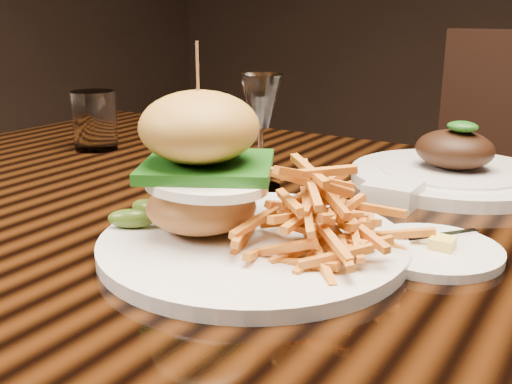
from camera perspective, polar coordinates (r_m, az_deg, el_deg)
The scene contains 8 objects.
dining_table at distance 0.79m, azimuth 6.70°, elevation -7.25°, with size 1.60×0.90×0.75m.
burger_plate at distance 0.63m, azimuth -0.66°, elevation -0.53°, with size 0.33×0.33×0.22m.
side_saucer at distance 0.66m, azimuth 16.46°, elevation -5.34°, with size 0.14×0.14×0.02m.
ramekin at distance 0.81m, azimuth 12.92°, elevation -0.16°, with size 0.07×0.07×0.03m, color silver.
wine_glass at distance 0.84m, azimuth 0.47°, elevation 8.19°, with size 0.06×0.06×0.16m.
water_tumbler at distance 1.14m, azimuth -15.11°, elevation 6.60°, with size 0.08×0.08×0.11m, color white.
far_dish at distance 0.93m, azimuth 18.21°, elevation 1.94°, with size 0.30×0.30×0.10m.
chair_far at distance 1.63m, azimuth 22.88°, elevation -0.79°, with size 0.50×0.50×0.95m.
Camera 1 is at (0.31, -0.66, 1.00)m, focal length 42.00 mm.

